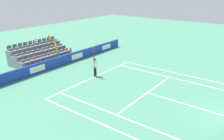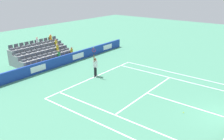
{
  "view_description": "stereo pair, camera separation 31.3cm",
  "coord_description": "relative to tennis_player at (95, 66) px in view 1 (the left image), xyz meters",
  "views": [
    {
      "loc": [
        14.61,
        1.18,
        7.84
      ],
      "look_at": [
        -0.08,
        -9.91,
        1.1
      ],
      "focal_mm": 36.83,
      "sensor_mm": 36.0,
      "label": 1
    },
    {
      "loc": [
        14.42,
        1.42,
        7.84
      ],
      "look_at": [
        -0.08,
        -9.91,
        1.1
      ],
      "focal_mm": 36.83,
      "sensor_mm": 36.0,
      "label": 2
    }
  ],
  "objects": [
    {
      "name": "stadium_stand",
      "position": [
        0.14,
        -7.81,
        -0.31
      ],
      "size": [
        6.2,
        3.8,
        2.57
      ],
      "color": "gray",
      "rests_on": "ground"
    },
    {
      "name": "line_centre_mark",
      "position": [
        0.16,
        0.12,
        -0.99
      ],
      "size": [
        0.1,
        0.2,
        0.01
      ],
      "primitive_type": "cube",
      "color": "white",
      "rests_on": "ground"
    },
    {
      "name": "line_baseline",
      "position": [
        0.16,
        0.02,
        -0.99
      ],
      "size": [
        10.97,
        0.1,
        0.01
      ],
      "primitive_type": "cube",
      "color": "white",
      "rests_on": "ground"
    },
    {
      "name": "line_doubles_sideline_left",
      "position": [
        5.64,
        5.97,
        -0.99
      ],
      "size": [
        0.1,
        11.89,
        0.01
      ],
      "primitive_type": "cube",
      "color": "white",
      "rests_on": "ground"
    },
    {
      "name": "tennis_player",
      "position": [
        0.0,
        0.0,
        0.0
      ],
      "size": [
        0.54,
        0.43,
        2.85
      ],
      "color": "black",
      "rests_on": "ground"
    },
    {
      "name": "line_singles_sideline_right",
      "position": [
        -3.96,
        5.97,
        -0.99
      ],
      "size": [
        0.1,
        11.89,
        0.01
      ],
      "primitive_type": "cube",
      "color": "white",
      "rests_on": "ground"
    },
    {
      "name": "line_service",
      "position": [
        0.16,
        5.51,
        -0.99
      ],
      "size": [
        8.23,
        0.1,
        0.01
      ],
      "primitive_type": "cube",
      "color": "white",
      "rests_on": "ground"
    },
    {
      "name": "line_centre_service",
      "position": [
        0.16,
        8.71,
        -0.99
      ],
      "size": [
        0.1,
        6.4,
        0.01
      ],
      "primitive_type": "cube",
      "color": "white",
      "rests_on": "ground"
    },
    {
      "name": "line_singles_sideline_left",
      "position": [
        4.27,
        5.97,
        -0.99
      ],
      "size": [
        0.1,
        11.89,
        0.01
      ],
      "primitive_type": "cube",
      "color": "white",
      "rests_on": "ground"
    },
    {
      "name": "line_doubles_sideline_right",
      "position": [
        -5.33,
        5.97,
        -0.99
      ],
      "size": [
        0.1,
        11.89,
        0.01
      ],
      "primitive_type": "cube",
      "color": "white",
      "rests_on": "ground"
    },
    {
      "name": "sponsor_barrier",
      "position": [
        0.16,
        -4.87,
        -0.48
      ],
      "size": [
        20.87,
        0.22,
        1.02
      ],
      "color": "#193899",
      "rests_on": "ground"
    },
    {
      "name": "loose_tennis_ball",
      "position": [
        1.29,
        8.91,
        -0.96
      ],
      "size": [
        0.07,
        0.07,
        0.07
      ],
      "primitive_type": "sphere",
      "color": "#D1E533",
      "rests_on": "ground"
    }
  ]
}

